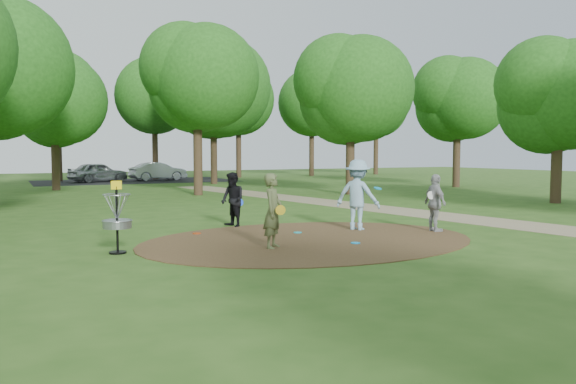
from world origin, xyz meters
name	(u,v)px	position (x,y,z in m)	size (l,w,h in m)	color
ground	(310,240)	(0.00, 0.00, 0.00)	(100.00, 100.00, 0.00)	#2D5119
dirt_clearing	(310,240)	(0.00, 0.00, 0.01)	(8.40, 8.40, 0.02)	#47301C
footpath	(454,217)	(6.50, 2.00, 0.01)	(2.00, 40.00, 0.01)	#8C7A5B
parking_lot	(135,181)	(2.00, 30.00, 0.00)	(14.00, 8.00, 0.01)	black
player_observer_with_disc	(273,211)	(-1.30, -0.63, 0.84)	(0.71, 0.72, 1.67)	#535D36
player_throwing_with_disc	(358,195)	(2.02, 0.96, 0.97)	(1.47, 1.44, 1.94)	#84ADC5
player_walking_with_disc	(233,200)	(-0.79, 3.13, 0.78)	(0.73, 0.86, 1.57)	black
player_waiting_with_disc	(435,203)	(3.68, -0.26, 0.78)	(0.55, 0.96, 1.56)	#97989A
disc_ground_cyan	(298,232)	(0.25, 1.13, 0.03)	(0.22, 0.22, 0.02)	#19B5C8
disc_ground_blue	(355,243)	(0.66, -0.98, 0.03)	(0.22, 0.22, 0.02)	#0D9AE6
disc_ground_red	(197,233)	(-2.16, 2.18, 0.03)	(0.22, 0.22, 0.02)	#BB3812
car_left	(98,172)	(-0.59, 29.94, 0.70)	(1.65, 4.10, 1.40)	#A5A8AD
car_right	(158,171)	(3.73, 30.05, 0.68)	(1.44, 4.13, 1.36)	#AEAFB6
disc_golf_basket	(117,212)	(-4.50, 0.30, 0.87)	(0.63, 0.63, 1.54)	black
tree_ring	(240,77)	(2.26, 10.03, 5.23)	(36.71, 45.71, 9.57)	#332316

